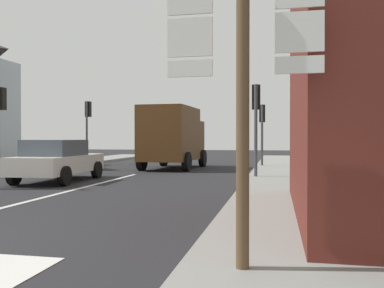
# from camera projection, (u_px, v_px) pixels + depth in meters

# --- Properties ---
(ground_plane) EXTENTS (80.00, 80.00, 0.00)m
(ground_plane) POSITION_uv_depth(u_px,v_px,m) (117.00, 179.00, 15.61)
(ground_plane) COLOR #232326
(sidewalk_right) EXTENTS (2.69, 44.00, 0.14)m
(sidewalk_right) POSITION_uv_depth(u_px,v_px,m) (287.00, 187.00, 12.43)
(sidewalk_right) COLOR gray
(sidewalk_right) RESTS_ON ground
(lane_centre_stripe) EXTENTS (0.16, 12.00, 0.01)m
(lane_centre_stripe) POSITION_uv_depth(u_px,v_px,m) (63.00, 192.00, 11.69)
(lane_centre_stripe) COLOR silver
(lane_centre_stripe) RESTS_ON ground
(sedan_far) EXTENTS (2.12, 4.28, 1.47)m
(sedan_far) POSITION_uv_depth(u_px,v_px,m) (58.00, 160.00, 14.71)
(sedan_far) COLOR beige
(sedan_far) RESTS_ON ground
(delivery_truck) EXTENTS (2.66, 5.09, 3.05)m
(delivery_truck) POSITION_uv_depth(u_px,v_px,m) (173.00, 136.00, 20.93)
(delivery_truck) COLOR #4C2D14
(delivery_truck) RESTS_ON ground
(route_sign_post) EXTENTS (1.66, 0.14, 3.20)m
(route_sign_post) POSITION_uv_depth(u_px,v_px,m) (243.00, 101.00, 4.43)
(route_sign_post) COLOR brown
(route_sign_post) RESTS_ON ground
(traffic_light_near_left) EXTENTS (0.30, 0.49, 3.58)m
(traffic_light_near_left) POSITION_uv_depth(u_px,v_px,m) (0.00, 110.00, 16.87)
(traffic_light_near_left) COLOR #47474C
(traffic_light_near_left) RESTS_ON ground
(traffic_light_near_right) EXTENTS (0.30, 0.49, 3.49)m
(traffic_light_near_right) POSITION_uv_depth(u_px,v_px,m) (256.00, 109.00, 15.35)
(traffic_light_near_right) COLOR #47474C
(traffic_light_near_right) RESTS_ON ground
(traffic_light_far_right) EXTENTS (0.30, 0.49, 3.27)m
(traffic_light_far_right) POSITION_uv_depth(u_px,v_px,m) (262.00, 121.00, 21.67)
(traffic_light_far_right) COLOR #47474C
(traffic_light_far_right) RESTS_ON ground
(traffic_light_far_left) EXTENTS (0.30, 0.49, 3.70)m
(traffic_light_far_left) POSITION_uv_depth(u_px,v_px,m) (88.00, 118.00, 24.65)
(traffic_light_far_left) COLOR #47474C
(traffic_light_far_left) RESTS_ON ground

